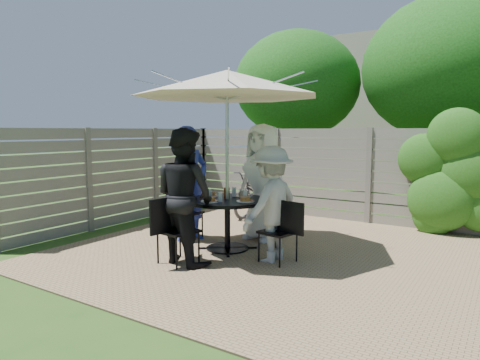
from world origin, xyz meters
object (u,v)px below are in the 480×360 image
Objects in this scene: glass_front at (220,197)px; plate_right at (245,200)px; coffee_cup at (242,194)px; plate_front at (210,200)px; glass_back at (234,192)px; chair_left at (185,223)px; person_right at (271,204)px; plate_back at (243,195)px; chair_front at (177,244)px; chair_back at (267,223)px; plate_left at (211,195)px; bicycle at (259,193)px; person_front at (184,196)px; syrup_jug at (227,193)px; chair_right at (279,244)px; patio_table at (227,215)px; umbrella at (227,84)px; glass_left at (210,193)px; glass_right at (245,195)px; person_back at (263,183)px; person_left at (190,184)px.

plate_right is at bearing 35.98° from glass_front.
plate_front is at bearing -109.30° from coffee_cup.
plate_front is 0.63m from glass_back.
chair_left reaches higher than plate_front.
chair_left is 1.16m from plate_front.
person_right is 0.90m from plate_back.
chair_front is 7.77× the size of coffee_cup.
plate_left reaches higher than chair_back.
person_right reaches higher than coffee_cup.
chair_back is 2.01m from bicycle.
plate_left is (-0.20, 1.01, 0.52)m from chair_front.
bicycle is (-0.82, 3.43, -0.44)m from person_front.
person_right reaches higher than plate_front.
chair_front is at bearing -40.68° from person_right.
chair_back is at bearing 76.69° from syrup_jug.
plate_right is (-0.60, 0.10, 0.54)m from chair_right.
patio_table is 1.93m from umbrella.
chair_left is at bearing -40.62° from person_front.
glass_back is (-1.01, 0.43, 0.59)m from chair_right.
person_front is at bearing -47.99° from chair_left.
coffee_cup is at bearing 32.57° from glass_left.
patio_table is at bearing -68.05° from bicycle.
syrup_jug is 0.09× the size of bicycle.
chair_right is at bearing -12.35° from syrup_jug.
patio_table is 0.33m from syrup_jug.
glass_right is (0.27, 0.06, 0.31)m from patio_table.
umbrella reaches higher than plate_back.
glass_front is (-0.08, -1.09, -0.10)m from person_back.
chair_left reaches higher than chair_right.
glass_front is at bearing -32.52° from glass_left.
patio_table is 0.86× the size of person_right.
coffee_cup reaches higher than plate_right.
plate_left is at bearing -113.45° from person_back.
plate_right is at bearing -38.70° from glass_back.
plate_back is at bearing -113.45° from person_right.
syrup_jug is (0.11, 1.01, 0.58)m from chair_front.
plate_left is (-0.36, 0.06, -1.67)m from umbrella.
plate_back is at bearing -90.00° from person_back.
person_front is at bearing 1.81° from chair_back.
bicycle is (-0.80, 3.56, 0.20)m from chair_front.
plate_back is 0.18m from coffee_cup.
person_back reaches higher than person_left.
plate_left is at bearing -179.91° from glass_right.
plate_front is at bearing -66.55° from person_right.
coffee_cup is (0.20, -0.07, -0.01)m from glass_back.
umbrella is 1.66× the size of person_back.
plate_left is 0.51m from plate_front.
glass_back reaches higher than plate_back.
chair_back is 0.82m from plate_back.
chair_right reaches higher than plate_left.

